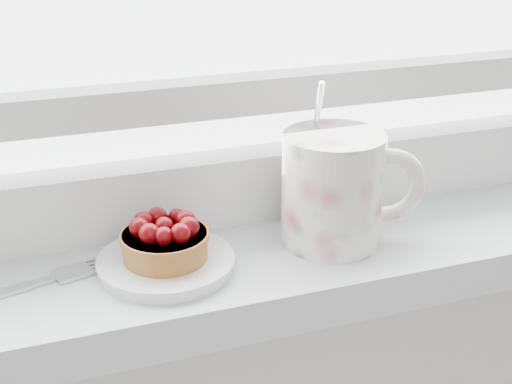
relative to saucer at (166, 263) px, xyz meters
name	(u,v)px	position (x,y,z in m)	size (l,w,h in m)	color
saucer	(166,263)	(0.00, 0.00, 0.00)	(0.12, 0.12, 0.01)	silver
raspberry_tart	(165,239)	(0.00, 0.00, 0.02)	(0.08, 0.08, 0.04)	brown
floral_mug	(336,187)	(0.17, 0.00, 0.05)	(0.15, 0.12, 0.16)	silver
fork	(10,291)	(-0.13, 0.01, 0.00)	(0.21, 0.07, 0.00)	silver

